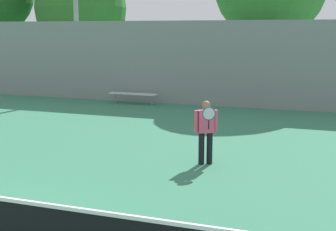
# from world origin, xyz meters

# --- Properties ---
(tennis_player) EXTENTS (0.53, 0.50, 1.52)m
(tennis_player) POSITION_xyz_m (2.73, 5.67, 0.85)
(tennis_player) COLOR black
(tennis_player) RESTS_ON ground_plane
(bench_courtside_near) EXTENTS (2.14, 0.40, 0.46)m
(bench_courtside_near) POSITION_xyz_m (-2.56, 13.51, 0.42)
(bench_courtside_near) COLOR silver
(bench_courtside_near) RESTS_ON ground_plane
(back_fence) EXTENTS (34.13, 0.06, 3.52)m
(back_fence) POSITION_xyz_m (0.00, 14.15, 1.76)
(back_fence) COLOR gray
(back_fence) RESTS_ON ground_plane
(tree_green_tall) EXTENTS (5.36, 5.36, 7.09)m
(tree_green_tall) POSITION_xyz_m (-8.71, 20.11, 4.40)
(tree_green_tall) COLOR brown
(tree_green_tall) RESTS_ON ground_plane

